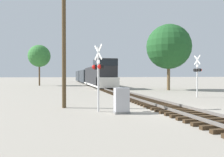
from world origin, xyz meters
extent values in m
plane|color=gray|center=(0.00, 0.00, 0.00)|extent=(400.00, 400.00, 0.00)
cube|color=#382819|center=(0.00, -3.90, 0.08)|extent=(2.60, 0.22, 0.16)
cube|color=#382819|center=(0.00, -3.30, 0.08)|extent=(2.60, 0.22, 0.16)
cube|color=#382819|center=(0.00, -2.70, 0.08)|extent=(2.60, 0.22, 0.16)
cube|color=#382819|center=(0.00, -2.10, 0.08)|extent=(2.60, 0.22, 0.16)
cube|color=#382819|center=(0.00, -1.50, 0.08)|extent=(2.60, 0.22, 0.16)
cube|color=#382819|center=(0.00, -0.90, 0.08)|extent=(2.60, 0.22, 0.16)
cube|color=#382819|center=(0.00, -0.30, 0.08)|extent=(2.60, 0.22, 0.16)
cube|color=#382819|center=(0.00, 0.30, 0.08)|extent=(2.60, 0.22, 0.16)
cube|color=#382819|center=(0.00, 0.90, 0.08)|extent=(2.60, 0.22, 0.16)
cube|color=#382819|center=(0.00, 1.50, 0.08)|extent=(2.60, 0.22, 0.16)
cube|color=#382819|center=(0.00, 2.10, 0.08)|extent=(2.60, 0.22, 0.16)
cube|color=#382819|center=(0.00, 2.70, 0.08)|extent=(2.60, 0.22, 0.16)
cube|color=#382819|center=(0.00, 3.30, 0.08)|extent=(2.60, 0.22, 0.16)
cube|color=#382819|center=(0.00, 3.90, 0.08)|extent=(2.60, 0.22, 0.16)
cube|color=#382819|center=(0.00, 4.50, 0.08)|extent=(2.60, 0.22, 0.16)
cube|color=#382819|center=(0.00, 5.10, 0.08)|extent=(2.60, 0.22, 0.16)
cube|color=#382819|center=(0.00, 5.70, 0.08)|extent=(2.60, 0.22, 0.16)
cube|color=#382819|center=(0.00, 6.30, 0.08)|extent=(2.60, 0.22, 0.16)
cube|color=#382819|center=(0.00, 6.90, 0.08)|extent=(2.60, 0.22, 0.16)
cube|color=#382819|center=(0.00, 7.50, 0.08)|extent=(2.60, 0.22, 0.16)
cube|color=#382819|center=(0.00, 8.10, 0.08)|extent=(2.60, 0.22, 0.16)
cube|color=#382819|center=(0.00, 8.70, 0.08)|extent=(2.60, 0.22, 0.16)
cube|color=#382819|center=(0.00, 9.30, 0.08)|extent=(2.60, 0.22, 0.16)
cube|color=#382819|center=(0.00, 9.90, 0.08)|extent=(2.60, 0.22, 0.16)
cube|color=#382819|center=(0.00, 10.50, 0.08)|extent=(2.60, 0.22, 0.16)
cube|color=#382819|center=(0.00, 11.10, 0.08)|extent=(2.60, 0.22, 0.16)
cube|color=#382819|center=(0.00, 11.70, 0.08)|extent=(2.60, 0.22, 0.16)
cube|color=#382819|center=(0.00, 12.30, 0.08)|extent=(2.60, 0.22, 0.16)
cube|color=#382819|center=(0.00, 12.90, 0.08)|extent=(2.60, 0.22, 0.16)
cube|color=#382819|center=(0.00, 13.50, 0.08)|extent=(2.60, 0.22, 0.16)
cube|color=#382819|center=(0.00, 14.10, 0.08)|extent=(2.60, 0.22, 0.16)
cube|color=#382819|center=(0.00, 14.70, 0.08)|extent=(2.60, 0.22, 0.16)
cube|color=#382819|center=(0.00, 15.30, 0.08)|extent=(2.60, 0.22, 0.16)
cube|color=#382819|center=(0.00, 15.90, 0.08)|extent=(2.60, 0.22, 0.16)
cube|color=#382819|center=(0.00, 16.50, 0.08)|extent=(2.60, 0.22, 0.16)
cube|color=#382819|center=(0.00, 17.10, 0.08)|extent=(2.60, 0.22, 0.16)
cube|color=#382819|center=(0.00, 17.70, 0.08)|extent=(2.60, 0.22, 0.16)
cube|color=#382819|center=(0.00, 18.30, 0.08)|extent=(2.60, 0.22, 0.16)
cube|color=#382819|center=(0.00, 18.90, 0.08)|extent=(2.60, 0.22, 0.16)
cube|color=#382819|center=(0.00, 19.50, 0.08)|extent=(2.60, 0.22, 0.16)
cube|color=slate|center=(-0.72, 0.00, 0.23)|extent=(0.07, 160.00, 0.15)
cube|color=slate|center=(0.72, 0.00, 0.23)|extent=(0.07, 160.00, 0.15)
cube|color=#232326|center=(0.00, 29.87, 1.96)|extent=(2.56, 13.14, 3.30)
cube|color=#232326|center=(0.00, 20.68, 2.42)|extent=(3.01, 4.13, 4.23)
cube|color=black|center=(0.00, 20.68, 3.92)|extent=(3.04, 4.17, 0.93)
cube|color=white|center=(0.00, 18.61, 1.05)|extent=(3.01, 1.88, 1.48)
cube|color=white|center=(0.00, 27.06, 0.43)|extent=(3.07, 18.39, 0.24)
cube|color=black|center=(0.00, 20.96, 0.50)|extent=(1.58, 2.20, 1.00)
cube|color=black|center=(0.00, 33.16, 0.50)|extent=(1.58, 2.20, 1.00)
cube|color=#2D3338|center=(0.00, 44.25, 1.84)|extent=(2.86, 12.61, 3.07)
cube|color=black|center=(0.00, 40.15, 0.45)|extent=(1.58, 2.20, 0.90)
cube|color=black|center=(0.00, 48.35, 0.45)|extent=(1.58, 2.20, 0.90)
cube|color=#2D3338|center=(0.00, 58.36, 1.84)|extent=(2.86, 12.61, 3.07)
cube|color=black|center=(0.00, 54.26, 0.45)|extent=(1.58, 2.20, 0.90)
cube|color=black|center=(0.00, 62.46, 0.45)|extent=(1.58, 2.20, 0.90)
cylinder|color=silver|center=(-4.46, 0.57, 1.87)|extent=(0.12, 0.12, 3.75)
cube|color=white|center=(-4.46, 0.57, 3.45)|extent=(0.32, 0.89, 0.93)
cube|color=white|center=(-4.46, 0.57, 3.45)|extent=(0.32, 0.89, 0.93)
cube|color=black|center=(-4.46, 0.57, 2.60)|extent=(0.32, 0.84, 0.06)
cylinder|color=black|center=(-4.56, 0.91, 2.60)|extent=(0.26, 0.34, 0.30)
sphere|color=red|center=(-4.66, 0.88, 2.60)|extent=(0.26, 0.26, 0.26)
cylinder|color=black|center=(-4.35, 0.24, 2.60)|extent=(0.26, 0.34, 0.30)
sphere|color=red|center=(-4.44, 0.21, 2.60)|extent=(0.26, 0.26, 0.26)
cube|color=white|center=(-4.46, 0.57, 2.90)|extent=(0.13, 0.31, 0.20)
cylinder|color=silver|center=(6.09, 6.42, 1.93)|extent=(0.12, 0.12, 3.87)
cube|color=white|center=(6.09, 6.42, 3.57)|extent=(0.05, 0.93, 0.93)
cube|color=white|center=(6.09, 6.42, 3.57)|extent=(0.05, 0.93, 0.93)
cube|color=black|center=(6.09, 6.42, 2.60)|extent=(0.08, 0.86, 0.06)
cylinder|color=black|center=(6.10, 6.07, 2.60)|extent=(0.19, 0.30, 0.30)
sphere|color=red|center=(6.20, 6.08, 2.60)|extent=(0.26, 0.26, 0.26)
cylinder|color=black|center=(6.09, 6.42, 2.60)|extent=(0.19, 0.30, 0.30)
sphere|color=red|center=(6.19, 6.43, 2.60)|extent=(0.26, 0.26, 0.26)
cylinder|color=black|center=(6.08, 6.77, 2.60)|extent=(0.19, 0.30, 0.30)
sphere|color=red|center=(6.18, 6.78, 2.60)|extent=(0.26, 0.26, 0.26)
cube|color=white|center=(6.09, 6.42, 3.02)|extent=(0.04, 0.32, 0.20)
cube|color=slate|center=(-3.30, -0.27, 0.06)|extent=(0.86, 0.61, 0.12)
cube|color=#ADADB2|center=(-3.30, -0.27, 0.77)|extent=(0.78, 0.55, 1.30)
cylinder|color=#4C3A23|center=(-6.37, 2.55, 4.16)|extent=(0.26, 0.26, 8.33)
cylinder|color=brown|center=(8.21, 16.09, 2.11)|extent=(0.43, 0.43, 4.23)
sphere|color=#1E5123|center=(8.21, 16.09, 6.10)|extent=(6.25, 6.25, 6.25)
cylinder|color=brown|center=(-10.69, 33.86, 2.31)|extent=(0.31, 0.31, 4.62)
sphere|color=#337533|center=(-10.69, 33.86, 5.94)|extent=(4.38, 4.38, 4.38)
camera|label=1|loc=(-6.60, -11.91, 2.13)|focal=35.00mm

